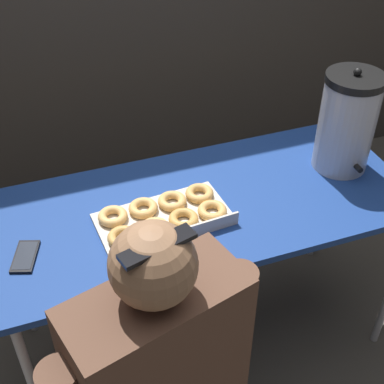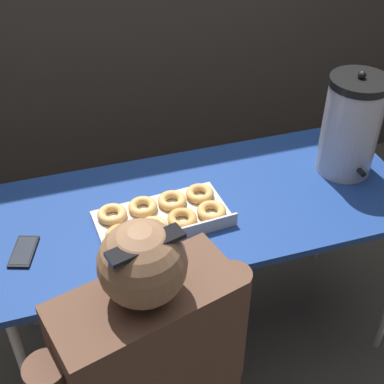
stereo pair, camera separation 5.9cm
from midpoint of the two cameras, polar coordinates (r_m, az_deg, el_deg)
ground_plane at (r=2.51m, az=0.46°, el=-14.86°), size 12.00×12.00×0.00m
folding_table at (r=1.97m, az=0.56°, el=-2.24°), size 1.52×0.67×0.78m
donut_box at (r=1.84m, az=-3.95°, el=-2.64°), size 0.48×0.28×0.05m
coffee_urn at (r=2.08m, az=15.42°, el=7.16°), size 0.22×0.25×0.41m
cell_phone at (r=1.82m, az=-18.26°, el=-6.56°), size 0.11×0.16×0.01m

